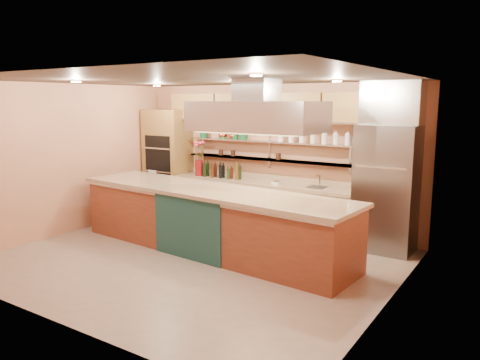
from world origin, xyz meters
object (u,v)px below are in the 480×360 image
Objects in this scene: flower_vase at (199,168)px; green_canister at (235,135)px; copper_kettle at (234,136)px; kitchen_scale at (276,182)px; island at (210,220)px; refrigerator at (386,189)px.

green_canister is at bearing 16.30° from flower_vase.
green_canister reaches higher than copper_kettle.
island is at bearing -88.54° from kitchen_scale.
refrigerator is 13.98× the size of kitchen_scale.
island is 33.56× the size of kitchen_scale.
copper_kettle is 0.04m from green_canister.
flower_vase is at bearing -162.97° from copper_kettle.
island is 30.39× the size of copper_kettle.
island is 15.46× the size of flower_vase.
refrigerator is at bearing -4.18° from green_canister.
kitchen_scale is 0.91× the size of copper_kettle.
island is at bearing -68.82° from green_canister.
copper_kettle is (-0.74, 1.83, 1.26)m from island.
refrigerator is at bearing -0.15° from flower_vase.
kitchen_scale is 1.40m from copper_kettle.
kitchen_scale is (-2.07, 0.01, -0.08)m from refrigerator.
island is 2.34m from copper_kettle.
island is 2.34m from green_canister.
copper_kettle is 1.05× the size of green_canister.
copper_kettle is at bearing 116.64° from island.
green_canister reaches higher than flower_vase.
green_canister reaches higher than island.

